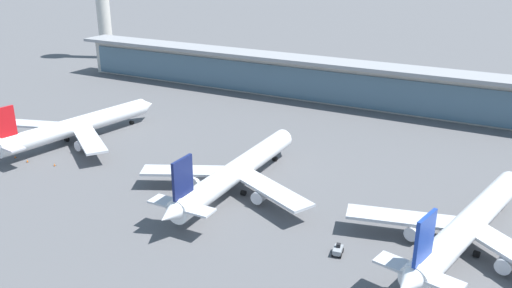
# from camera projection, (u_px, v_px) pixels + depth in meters

# --- Properties ---
(ground_plane) EXTENTS (1200.00, 1200.00, 0.00)m
(ground_plane) POSITION_uv_depth(u_px,v_px,m) (208.00, 204.00, 112.97)
(ground_plane) COLOR #515154
(airliner_left_stand) EXTENTS (42.48, 55.74, 14.87)m
(airliner_left_stand) POSITION_uv_depth(u_px,v_px,m) (75.00, 126.00, 147.62)
(airliner_left_stand) COLOR white
(airliner_left_stand) RESTS_ON ground
(airliner_centre_stand) EXTENTS (42.95, 55.69, 14.87)m
(airliner_centre_stand) POSITION_uv_depth(u_px,v_px,m) (236.00, 171.00, 117.88)
(airliner_centre_stand) COLOR white
(airliner_centre_stand) RESTS_ON ground
(airliner_right_stand) EXTENTS (41.99, 55.39, 14.87)m
(airliner_right_stand) POSITION_uv_depth(u_px,v_px,m) (467.00, 226.00, 94.83)
(airliner_right_stand) COLOR white
(airliner_right_stand) RESTS_ON ground
(service_truck_near_nose_white) EXTENTS (3.30, 3.12, 2.05)m
(service_truck_near_nose_white) POSITION_uv_depth(u_px,v_px,m) (28.00, 143.00, 146.05)
(service_truck_near_nose_white) COLOR silver
(service_truck_near_nose_white) RESTS_ON ground
(service_truck_mid_apron_grey) EXTENTS (2.15, 3.10, 2.05)m
(service_truck_mid_apron_grey) POSITION_uv_depth(u_px,v_px,m) (338.00, 250.00, 94.27)
(service_truck_mid_apron_grey) COLOR gray
(service_truck_mid_apron_grey) RESTS_ON ground
(terminal_building) EXTENTS (232.44, 12.80, 15.20)m
(terminal_building) POSITION_uv_depth(u_px,v_px,m) (347.00, 82.00, 182.51)
(terminal_building) COLOR beige
(terminal_building) RESTS_ON ground
(safety_cone_charlie) EXTENTS (0.62, 0.62, 0.70)m
(safety_cone_charlie) POSITION_uv_depth(u_px,v_px,m) (27.00, 161.00, 135.16)
(safety_cone_charlie) COLOR orange
(safety_cone_charlie) RESTS_ON ground
(safety_cone_delta) EXTENTS (0.62, 0.62, 0.70)m
(safety_cone_delta) POSITION_uv_depth(u_px,v_px,m) (54.00, 165.00, 132.80)
(safety_cone_delta) COLOR orange
(safety_cone_delta) RESTS_ON ground
(safety_cone_echo) EXTENTS (0.62, 0.62, 0.70)m
(safety_cone_echo) POSITION_uv_depth(u_px,v_px,m) (15.00, 157.00, 137.83)
(safety_cone_echo) COLOR orange
(safety_cone_echo) RESTS_ON ground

